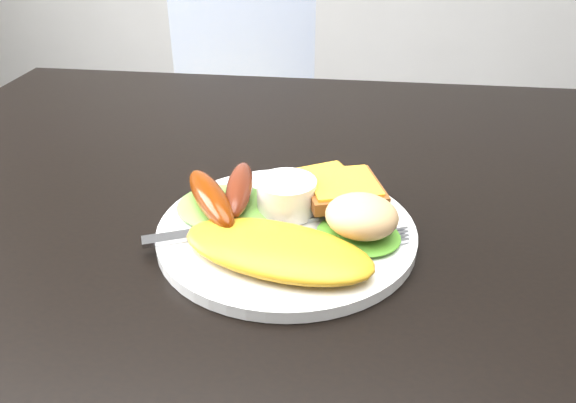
{
  "coord_description": "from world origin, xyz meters",
  "views": [
    {
      "loc": [
        -0.04,
        -0.51,
        1.03
      ],
      "look_at": [
        -0.09,
        -0.07,
        0.78
      ],
      "focal_mm": 35.0,
      "sensor_mm": 36.0,
      "label": 1
    }
  ],
  "objects_px": {
    "dining_chair": "(234,138)",
    "person": "(481,56)",
    "dining_table": "(385,218)",
    "plate": "(287,232)"
  },
  "relations": [
    {
      "from": "dining_chair",
      "to": "plate",
      "type": "distance_m",
      "value": 0.98
    },
    {
      "from": "dining_table",
      "to": "dining_chair",
      "type": "bearing_deg",
      "value": 113.2
    },
    {
      "from": "dining_table",
      "to": "dining_chair",
      "type": "xyz_separation_m",
      "value": [
        -0.35,
        0.82,
        -0.28
      ]
    },
    {
      "from": "person",
      "to": "plate",
      "type": "relative_size",
      "value": 6.0
    },
    {
      "from": "dining_chair",
      "to": "plate",
      "type": "relative_size",
      "value": 1.63
    },
    {
      "from": "dining_table",
      "to": "plate",
      "type": "bearing_deg",
      "value": -139.57
    },
    {
      "from": "dining_table",
      "to": "plate",
      "type": "relative_size",
      "value": 5.11
    },
    {
      "from": "dining_table",
      "to": "dining_chair",
      "type": "height_order",
      "value": "dining_table"
    },
    {
      "from": "dining_chair",
      "to": "person",
      "type": "height_order",
      "value": "person"
    },
    {
      "from": "dining_table",
      "to": "person",
      "type": "bearing_deg",
      "value": 73.4
    }
  ]
}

